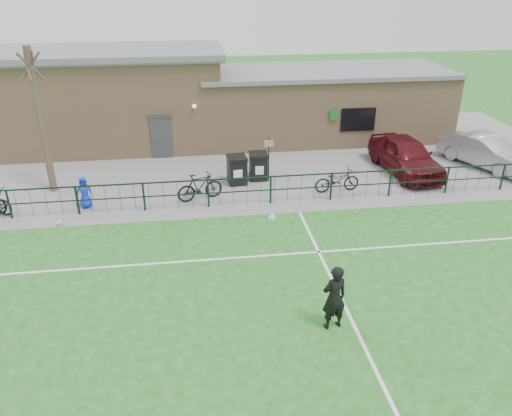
{
  "coord_description": "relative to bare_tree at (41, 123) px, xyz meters",
  "views": [
    {
      "loc": [
        -2.04,
        -10.06,
        8.69
      ],
      "look_at": [
        0.0,
        5.0,
        1.3
      ],
      "focal_mm": 35.0,
      "sensor_mm": 36.0,
      "label": 1
    }
  ],
  "objects": [
    {
      "name": "pitch_line_mid",
      "position": [
        8.0,
        -6.5,
        -3.0
      ],
      "size": [
        28.0,
        0.1,
        0.01
      ],
      "primitive_type": "cube",
      "color": "white",
      "rests_on": "ground"
    },
    {
      "name": "wheelie_bin_right",
      "position": [
        8.86,
        0.13,
        -2.42
      ],
      "size": [
        0.76,
        0.86,
        1.12
      ],
      "primitive_type": "cube",
      "rotation": [
        0.0,
        0.0,
        -0.02
      ],
      "color": "black",
      "rests_on": "paving_strip"
    },
    {
      "name": "spectator_child",
      "position": [
        1.67,
        -1.91,
        -2.34
      ],
      "size": [
        0.68,
        0.49,
        1.29
      ],
      "primitive_type": "imported",
      "rotation": [
        0.0,
        0.0,
        0.13
      ],
      "color": "#1531CA",
      "rests_on": "paving_strip"
    },
    {
      "name": "sign_post",
      "position": [
        9.28,
        -0.19,
        -1.98
      ],
      "size": [
        0.07,
        0.07,
        2.0
      ],
      "primitive_type": "cylinder",
      "rotation": [
        0.0,
        0.0,
        0.18
      ],
      "color": "black",
      "rests_on": "paving_strip"
    },
    {
      "name": "bicycle_e",
      "position": [
        11.97,
        -1.73,
        -2.47
      ],
      "size": [
        2.0,
        0.85,
        1.02
      ],
      "primitive_type": "imported",
      "rotation": [
        0.0,
        0.0,
        1.66
      ],
      "color": "black",
      "rests_on": "paving_strip"
    },
    {
      "name": "perimeter_fence",
      "position": [
        8.0,
        -2.5,
        -2.4
      ],
      "size": [
        28.0,
        0.1,
        1.2
      ],
      "primitive_type": "cube",
      "color": "black",
      "rests_on": "ground"
    },
    {
      "name": "ball_ground",
      "position": [
        0.9,
        -3.32,
        -2.89
      ],
      "size": [
        0.22,
        0.22,
        0.22
      ],
      "primitive_type": "sphere",
      "color": "white",
      "rests_on": "ground"
    },
    {
      "name": "wheelie_bin_left",
      "position": [
        7.87,
        -0.24,
        -2.4
      ],
      "size": [
        0.85,
        0.94,
        1.16
      ],
      "primitive_type": "cube",
      "rotation": [
        0.0,
        0.0,
        0.1
      ],
      "color": "black",
      "rests_on": "paving_strip"
    },
    {
      "name": "pitch_line_touch",
      "position": [
        8.0,
        -2.7,
        -3.0
      ],
      "size": [
        28.0,
        0.1,
        0.01
      ],
      "primitive_type": "cube",
      "color": "white",
      "rests_on": "ground"
    },
    {
      "name": "pitch_line_perp",
      "position": [
        10.0,
        -10.5,
        -3.0
      ],
      "size": [
        0.1,
        16.0,
        0.01
      ],
      "primitive_type": "cube",
      "color": "white",
      "rests_on": "ground"
    },
    {
      "name": "bicycle_d",
      "position": [
        6.2,
        -1.8,
        -2.4
      ],
      "size": [
        1.99,
        1.1,
        1.15
      ],
      "primitive_type": "imported",
      "rotation": [
        0.0,
        0.0,
        1.88
      ],
      "color": "black",
      "rests_on": "paving_strip"
    },
    {
      "name": "car_maroon",
      "position": [
        15.71,
        0.02,
        -2.16
      ],
      "size": [
        2.36,
        4.96,
        1.64
      ],
      "primitive_type": "imported",
      "rotation": [
        0.0,
        0.0,
        0.09
      ],
      "color": "#490D13",
      "rests_on": "paving_strip"
    },
    {
      "name": "car_silver",
      "position": [
        19.81,
        0.22,
        -2.24
      ],
      "size": [
        3.29,
        4.75,
        1.48
      ],
      "primitive_type": "imported",
      "rotation": [
        0.0,
        0.0,
        0.42
      ],
      "color": "#989A9F",
      "rests_on": "paving_strip"
    },
    {
      "name": "clubhouse",
      "position": [
        7.12,
        6.0,
        -0.78
      ],
      "size": [
        24.25,
        5.4,
        4.96
      ],
      "color": "tan",
      "rests_on": "ground"
    },
    {
      "name": "bare_tree",
      "position": [
        0.0,
        0.0,
        0.0
      ],
      "size": [
        0.3,
        0.3,
        6.0
      ],
      "primitive_type": "cylinder",
      "color": "#48362B",
      "rests_on": "ground"
    },
    {
      "name": "goalkeeper_kick",
      "position": [
        9.38,
        -10.26,
        -2.04
      ],
      "size": [
        1.72,
        3.01,
        2.13
      ],
      "color": "black",
      "rests_on": "ground"
    },
    {
      "name": "ground",
      "position": [
        8.0,
        -10.5,
        -3.0
      ],
      "size": [
        90.0,
        90.0,
        0.0
      ],
      "primitive_type": "plane",
      "color": "#1B5D1C",
      "rests_on": "ground"
    },
    {
      "name": "paving_strip",
      "position": [
        8.0,
        3.0,
        -2.99
      ],
      "size": [
        34.0,
        13.0,
        0.02
      ],
      "primitive_type": "cube",
      "color": "slate",
      "rests_on": "ground"
    }
  ]
}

